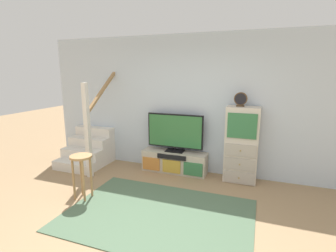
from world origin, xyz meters
TOP-DOWN VIEW (x-y plane):
  - ground_plane at (0.00, 0.00)m, footprint 20.00×20.00m
  - back_wall at (0.00, 2.46)m, footprint 6.40×0.12m
  - area_rug at (0.00, 0.60)m, footprint 2.60×1.80m
  - media_console at (-0.30, 2.19)m, footprint 1.30×0.38m
  - television at (-0.30, 2.22)m, footprint 1.13×0.22m
  - side_cabinet at (0.98, 2.20)m, footprint 0.58×0.38m
  - desk_clock at (0.92, 2.19)m, footprint 0.23×0.08m
  - staircase at (-2.24, 2.20)m, footprint 1.00×1.36m
  - bar_stool_near at (-1.31, 0.65)m, footprint 0.34×0.34m

SIDE VIEW (x-z plane):
  - ground_plane at x=0.00m, z-range 0.00..0.00m
  - area_rug at x=0.00m, z-range 0.00..0.01m
  - media_console at x=-0.30m, z-range 0.00..0.42m
  - staircase at x=-2.24m, z-range -0.73..1.47m
  - bar_stool_near at x=-1.31m, z-range 0.17..0.89m
  - side_cabinet at x=0.98m, z-range 0.00..1.39m
  - television at x=-0.30m, z-range 0.45..1.21m
  - back_wall at x=0.00m, z-range 0.00..2.70m
  - desk_clock at x=0.92m, z-range 1.39..1.64m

